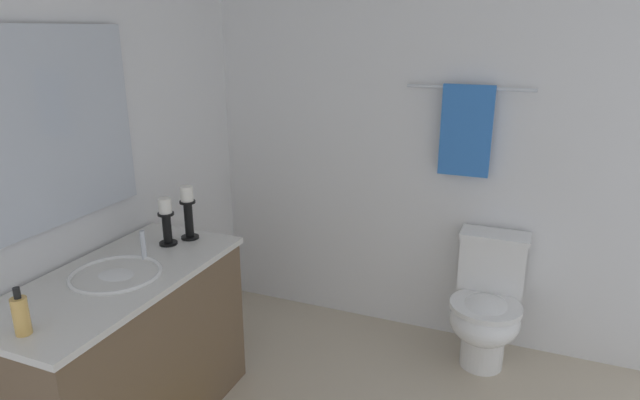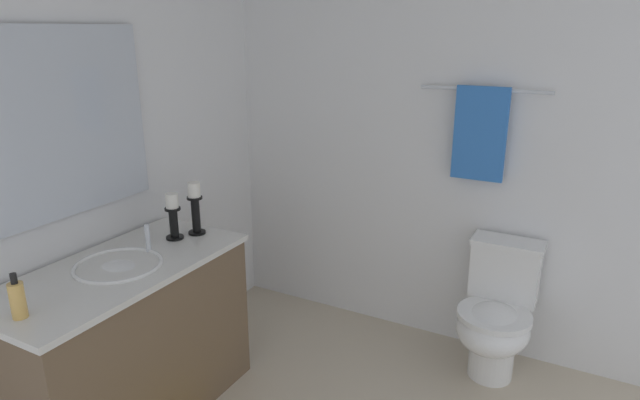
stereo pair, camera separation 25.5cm
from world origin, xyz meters
The scene contains 11 objects.
wall_back centered at (0.00, 1.49, 1.23)m, with size 2.88×0.04×2.45m, color white.
wall_left centered at (-1.44, 0.00, 1.23)m, with size 0.04×2.99×2.45m, color white.
vanity_cabinet centered at (-1.12, 0.01, 0.41)m, with size 0.58×1.22×0.82m.
sink_basin centered at (-1.12, 0.01, 0.78)m, with size 0.40×0.40×0.24m.
mirror centered at (-1.40, 0.01, 1.45)m, with size 0.02×0.97×0.85m, color silver.
candle_holder_tall centered at (-1.07, 0.50, 0.97)m, with size 0.09×0.09×0.28m.
candle_holder_short centered at (-1.13, 0.39, 0.95)m, with size 0.09×0.09×0.24m.
soap_bottle centered at (-1.07, -0.49, 0.89)m, with size 0.06×0.06×0.18m.
toilet centered at (0.37, 1.21, 0.37)m, with size 0.39×0.54×0.75m.
towel_bar centered at (0.15, 1.43, 1.54)m, with size 0.02×0.02×0.69m, color silver.
towel_near_vanity centered at (0.15, 1.42, 1.31)m, with size 0.28×0.03×0.51m, color blue.
Camera 1 is at (0.54, -1.65, 1.85)m, focal length 30.39 mm.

